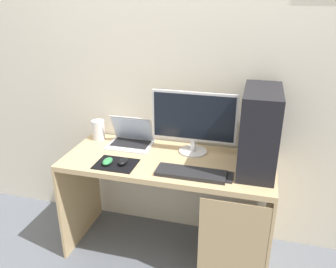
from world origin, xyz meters
name	(u,v)px	position (x,y,z in m)	size (l,w,h in m)	color
ground_plane	(168,248)	(0.00, 0.00, 0.00)	(8.00, 8.00, 0.00)	slate
wall_back	(181,63)	(0.00, 0.33, 1.30)	(4.00, 0.05, 2.60)	beige
desk	(170,181)	(0.02, -0.01, 0.58)	(1.37, 0.58, 0.73)	tan
pc_tower	(259,130)	(0.56, 0.03, 0.99)	(0.22, 0.45, 0.50)	black
monitor	(194,121)	(0.14, 0.14, 0.96)	(0.57, 0.19, 0.43)	silver
laptop	(131,139)	(-0.32, 0.16, 0.78)	(0.31, 0.23, 0.21)	silver
speaker	(98,130)	(-0.59, 0.19, 0.81)	(0.09, 0.09, 0.15)	silver
keyboard	(191,173)	(0.19, -0.16, 0.75)	(0.42, 0.14, 0.02)	#232326
mousepad	(116,164)	(-0.30, -0.15, 0.74)	(0.26, 0.20, 0.01)	black
mouse_left	(123,161)	(-0.26, -0.14, 0.76)	(0.06, 0.10, 0.03)	black
mouse_right	(108,161)	(-0.35, -0.17, 0.76)	(0.06, 0.10, 0.03)	#338C4C
cell_phone	(227,177)	(0.40, -0.14, 0.74)	(0.07, 0.13, 0.01)	#232326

